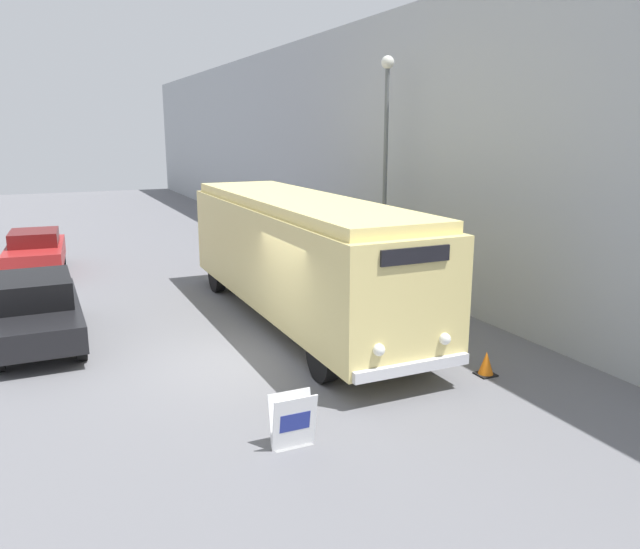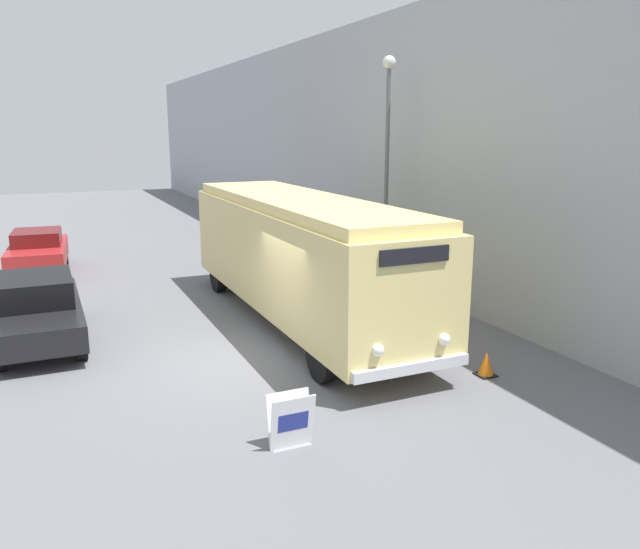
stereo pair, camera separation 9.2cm
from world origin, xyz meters
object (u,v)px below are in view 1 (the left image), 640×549
vintage_bus (299,252)px  traffic_cone (486,364)px  streetlamp (386,144)px  parked_car_near (36,309)px  sign_board (293,422)px  parked_car_mid (35,252)px

vintage_bus → traffic_cone: (1.97, -4.82, -1.54)m
streetlamp → traffic_cone: (-1.44, -6.50, -4.09)m
streetlamp → parked_car_near: 10.08m
sign_board → parked_car_mid: 14.85m
traffic_cone → streetlamp: bearing=77.5°
vintage_bus → streetlamp: 4.57m
parked_car_near → traffic_cone: bearing=-36.5°
sign_board → traffic_cone: (4.53, 1.06, -0.18)m
sign_board → parked_car_near: 7.71m
vintage_bus → streetlamp: bearing=26.3°
vintage_bus → parked_car_mid: size_ratio=2.51×
sign_board → parked_car_mid: bearing=103.2°
sign_board → streetlamp: streetlamp is taller
vintage_bus → streetlamp: size_ratio=1.56×
vintage_bus → traffic_cone: bearing=-67.8°
sign_board → streetlamp: bearing=51.7°
vintage_bus → sign_board: vintage_bus is taller
vintage_bus → sign_board: bearing=-113.6°
vintage_bus → parked_car_mid: bearing=124.7°
parked_car_near → traffic_cone: parked_car_near is taller
vintage_bus → traffic_cone: size_ratio=21.50×
parked_car_mid → sign_board: bearing=-72.5°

